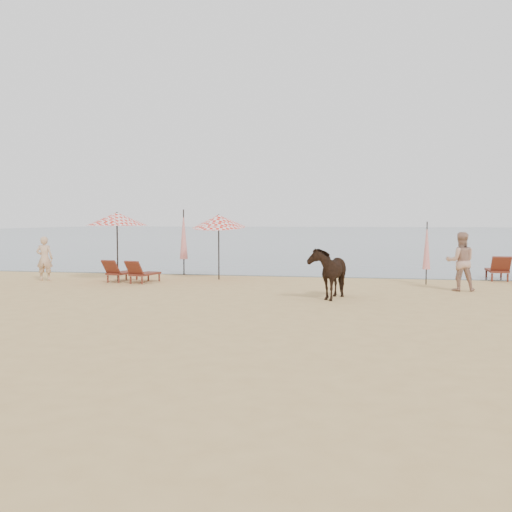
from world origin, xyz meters
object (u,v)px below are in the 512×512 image
Objects in this scene: cow at (329,272)px; beachgoer_right_a at (461,261)px; umbrella_open_left_b at (219,221)px; lounger_cluster_left at (130,272)px; umbrella_open_left_a at (117,219)px; umbrella_closed_right at (427,246)px; umbrella_closed_left at (184,235)px; beachgoer_left at (45,258)px.

beachgoer_right_a is (3.81, 2.39, 0.18)m from cow.
cow is (4.21, -4.15, -1.39)m from umbrella_open_left_b.
umbrella_open_left_a reaches higher than lounger_cluster_left.
umbrella_closed_left is at bearing 169.77° from umbrella_closed_right.
beachgoer_left reaches higher than cow.
cow is at bearing -8.84° from lounger_cluster_left.
umbrella_closed_right is at bearing 174.10° from beachgoer_left.
umbrella_open_left_a is 0.95× the size of umbrella_closed_left.
umbrella_closed_right reaches higher than lounger_cluster_left.
umbrella_open_left_a reaches higher than cow.
beachgoer_right_a reaches higher than lounger_cluster_left.
umbrella_closed_right is 1.79m from beachgoer_right_a.
umbrella_open_left_b is at bearing -177.12° from beachgoer_left.
umbrella_open_left_b reaches higher than umbrella_open_left_a.
umbrella_open_left_b reaches higher than beachgoer_right_a.
beachgoer_left is 0.88× the size of beachgoer_right_a.
umbrella_open_left_a is 3.03m from umbrella_closed_left.
lounger_cluster_left is at bearing -172.52° from umbrella_closed_right.
cow is (5.98, -5.53, -0.85)m from umbrella_closed_left.
cow is at bearing 153.98° from beachgoer_left.
umbrella_open_left_a is at bearing 177.91° from beachgoer_left.
umbrella_open_left_b is (2.73, 1.53, 1.73)m from lounger_cluster_left.
beachgoer_right_a is at bearing -17.80° from umbrella_closed_left.
umbrella_open_left_a reaches higher than beachgoer_right_a.
beachgoer_left is at bearing -145.12° from umbrella_closed_left.
umbrella_closed_right is (9.90, 1.30, 0.92)m from lounger_cluster_left.
lounger_cluster_left is 1.97m from umbrella_open_left_a.
beachgoer_right_a is (13.96, -0.23, 0.11)m from beachgoer_left.
umbrella_open_left_a is at bearing -123.06° from umbrella_closed_left.
umbrella_closed_right is (7.17, -0.23, -0.81)m from umbrella_open_left_b.
beachgoer_left is at bearing 169.62° from umbrella_open_left_a.
umbrella_open_left_b reaches higher than beachgoer_left.
beachgoer_left reaches higher than lounger_cluster_left.
umbrella_closed_left is at bearing -19.41° from beachgoer_right_a.
beachgoer_right_a reaches higher than beachgoer_left.
umbrella_open_left_b is 1.54× the size of beachgoer_left.
cow is 1.07× the size of beachgoer_left.
umbrella_open_left_a is at bearing 158.99° from lounger_cluster_left.
umbrella_open_left_b is 7.22m from umbrella_closed_right.
lounger_cluster_left is at bearing 171.09° from cow.
lounger_cluster_left is 7.42m from cow.
beachgoer_left is (-3.22, -0.00, 0.42)m from lounger_cluster_left.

